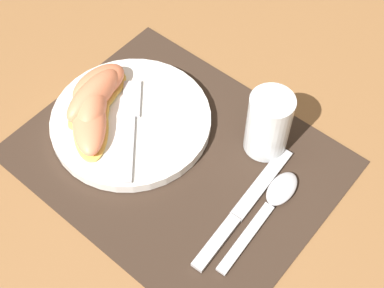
# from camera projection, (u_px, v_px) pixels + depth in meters

# --- Properties ---
(ground_plane) EXTENTS (3.00, 3.00, 0.00)m
(ground_plane) POSITION_uv_depth(u_px,v_px,m) (178.00, 158.00, 0.76)
(ground_plane) COLOR olive
(placemat) EXTENTS (0.43, 0.34, 0.00)m
(placemat) POSITION_uv_depth(u_px,v_px,m) (178.00, 157.00, 0.76)
(placemat) COLOR #38281E
(placemat) RESTS_ON ground_plane
(plate) EXTENTS (0.24, 0.24, 0.02)m
(plate) POSITION_uv_depth(u_px,v_px,m) (130.00, 121.00, 0.78)
(plate) COLOR white
(plate) RESTS_ON placemat
(juice_glass) EXTENTS (0.06, 0.06, 0.10)m
(juice_glass) POSITION_uv_depth(u_px,v_px,m) (268.00, 127.00, 0.73)
(juice_glass) COLOR silver
(juice_glass) RESTS_ON placemat
(knife) EXTENTS (0.03, 0.22, 0.01)m
(knife) POSITION_uv_depth(u_px,v_px,m) (242.00, 209.00, 0.71)
(knife) COLOR #BCBCC1
(knife) RESTS_ON placemat
(spoon) EXTENTS (0.04, 0.18, 0.01)m
(spoon) POSITION_uv_depth(u_px,v_px,m) (273.00, 201.00, 0.71)
(spoon) COLOR #BCBCC1
(spoon) RESTS_ON placemat
(fork) EXTENTS (0.13, 0.15, 0.00)m
(fork) POSITION_uv_depth(u_px,v_px,m) (130.00, 121.00, 0.77)
(fork) COLOR #BCBCC1
(fork) RESTS_ON plate
(citrus_wedge_0) EXTENTS (0.06, 0.10, 0.03)m
(citrus_wedge_0) POSITION_uv_depth(u_px,v_px,m) (99.00, 85.00, 0.79)
(citrus_wedge_0) COLOR #F7C656
(citrus_wedge_0) RESTS_ON plate
(citrus_wedge_1) EXTENTS (0.06, 0.12, 0.04)m
(citrus_wedge_1) POSITION_uv_depth(u_px,v_px,m) (94.00, 97.00, 0.78)
(citrus_wedge_1) COLOR #F7C656
(citrus_wedge_1) RESTS_ON plate
(citrus_wedge_2) EXTENTS (0.09, 0.10, 0.04)m
(citrus_wedge_2) POSITION_uv_depth(u_px,v_px,m) (92.00, 108.00, 0.77)
(citrus_wedge_2) COLOR #F7C656
(citrus_wedge_2) RESTS_ON plate
(citrus_wedge_3) EXTENTS (0.13, 0.13, 0.03)m
(citrus_wedge_3) POSITION_uv_depth(u_px,v_px,m) (89.00, 121.00, 0.76)
(citrus_wedge_3) COLOR #F7C656
(citrus_wedge_3) RESTS_ON plate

